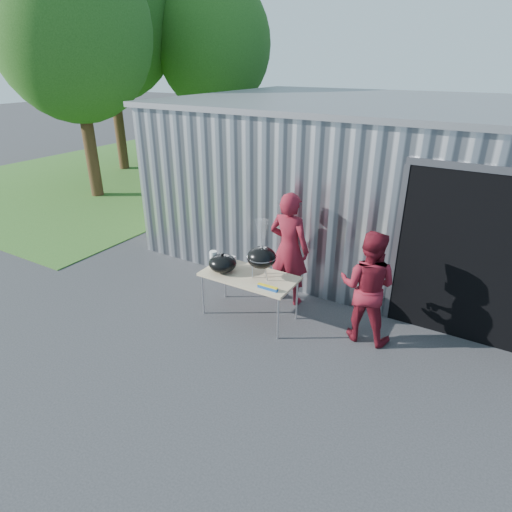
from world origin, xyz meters
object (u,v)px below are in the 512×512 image
Objects in this scene: person_bystander at (367,287)px; folding_table at (249,277)px; kettle_grill at (262,253)px; person_cook at (289,249)px.

folding_table is at bearing 9.95° from person_bystander.
folding_table is 0.50m from kettle_grill.
person_bystander is (1.56, 0.35, -0.31)m from kettle_grill.
folding_table is 0.88× the size of person_bystander.
person_cook reaches higher than person_bystander.
person_bystander is (1.46, -0.39, -0.11)m from person_cook.
person_cook is 1.52m from person_bystander.
kettle_grill is 0.55× the size of person_bystander.
folding_table is 0.77× the size of person_cook.
person_cook is at bearing 69.55° from folding_table.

